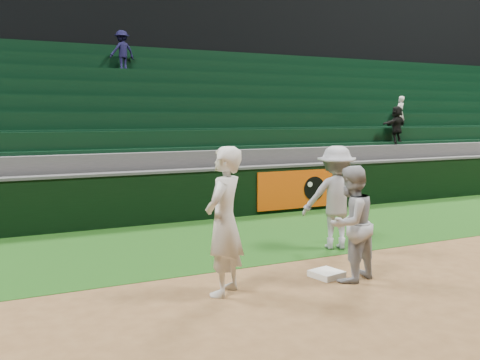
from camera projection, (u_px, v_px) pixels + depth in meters
name	position (u px, v px, depth m)	size (l,w,h in m)	color
ground	(310.00, 277.00, 8.39)	(70.00, 70.00, 0.00)	brown
foul_grass	(230.00, 238.00, 11.07)	(36.00, 4.20, 0.01)	#12380E
upper_deck	(91.00, 36.00, 23.26)	(40.00, 12.00, 12.00)	black
first_base	(327.00, 274.00, 8.41)	(0.44, 0.44, 0.10)	white
first_baseman	(224.00, 221.00, 7.50)	(0.77, 0.50, 2.11)	silver
baserunner	(351.00, 224.00, 8.14)	(0.86, 0.67, 1.78)	#9FA2A9
base_coach	(336.00, 198.00, 10.11)	(1.26, 0.73, 1.96)	#9A9DA7
field_wall	(193.00, 194.00, 12.97)	(36.00, 0.45, 1.25)	black
stadium_seating	(147.00, 143.00, 16.20)	(36.00, 5.95, 5.18)	#3E3E40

